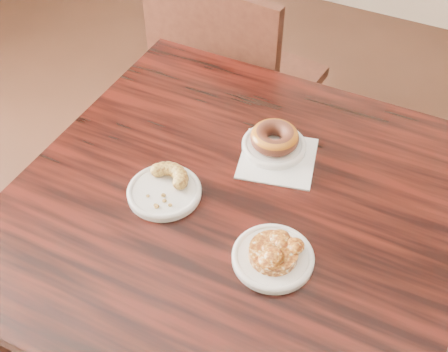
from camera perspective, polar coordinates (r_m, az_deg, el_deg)
The scene contains 10 objects.
room_walls at distance 0.47m, azimuth 19.19°, elevation 14.66°, with size 5.02×5.02×2.80m.
cafe_table at distance 1.47m, azimuth 1.06°, elevation -12.20°, with size 0.92×0.92×0.75m, color black.
chair_far at distance 1.97m, azimuth 1.92°, elevation 9.37°, with size 0.49×0.49×0.90m, color black, non-canonical shape.
napkin at distance 1.26m, azimuth 5.47°, elevation 1.81°, with size 0.16×0.16×0.00m, color white.
plate_donut at distance 1.28m, azimuth 5.08°, elevation 3.07°, with size 0.15×0.15×0.01m, color white.
plate_cruller at distance 1.18m, azimuth -6.08°, elevation -1.63°, with size 0.16×0.16×0.01m, color silver.
plate_fritter at distance 1.08m, azimuth 4.99°, elevation -8.28°, with size 0.16×0.16×0.01m, color white.
glazed_donut at distance 1.26m, azimuth 5.16°, elevation 3.92°, with size 0.11×0.11×0.04m, color #964A15.
apple_fritter at distance 1.06m, azimuth 5.06°, elevation -7.61°, with size 0.13×0.13×0.03m, color #4B1B08, non-canonical shape.
cruller_fragment at distance 1.17m, azimuth -6.16°, elevation -0.95°, with size 0.11×0.11×0.03m, color #5B3512, non-canonical shape.
Camera 1 is at (0.04, -0.41, 1.63)m, focal length 45.00 mm.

